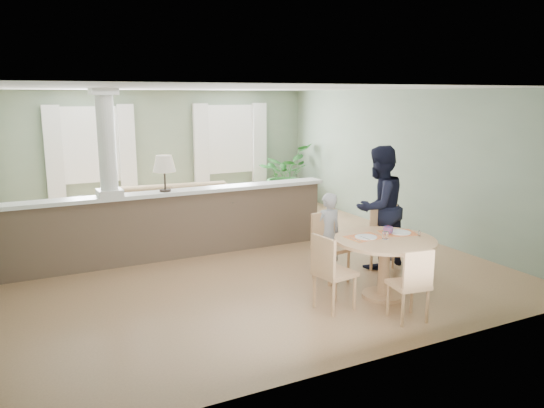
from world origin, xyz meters
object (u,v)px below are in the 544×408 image
chair_near (412,282)px  chair_side (330,269)px  dining_table (385,250)px  chair_far_boy (328,243)px  man_person (379,207)px  sofa (174,210)px  houseplant (285,174)px  chair_far_man (387,236)px  child_person (327,234)px

chair_near → chair_side: size_ratio=0.94×
dining_table → chair_side: chair_side is taller
chair_near → chair_side: bearing=-39.0°
chair_far_boy → man_person: 1.07m
sofa → chair_side: chair_side is taller
houseplant → chair_near: (-1.90, -6.65, -0.23)m
sofa → man_person: bearing=-50.4°
chair_far_man → chair_near: size_ratio=1.12×
sofa → chair_far_boy: 3.72m
chair_near → child_person: 1.84m
chair_far_man → man_person: bearing=90.9°
chair_side → man_person: 1.97m
chair_far_man → man_person: man_person is taller
chair_side → dining_table: bearing=-94.4°
houseplant → man_person: man_person is taller
sofa → dining_table: (1.50, -4.44, 0.19)m
chair_near → child_person: (0.02, 1.83, 0.12)m
dining_table → chair_far_boy: bearing=106.7°
sofa → chair_far_boy: (1.22, -3.52, 0.09)m
chair_side → sofa: bearing=-0.8°
chair_far_man → chair_near: 1.78m
dining_table → chair_near: 0.82m
chair_far_man → houseplant: bearing=89.0°
chair_near → chair_far_man: bearing=-110.9°
sofa → dining_table: 4.69m
houseplant → chair_far_boy: houseplant is taller
child_person → sofa: bearing=-70.3°
houseplant → chair_near: bearing=-105.9°
houseplant → man_person: (-0.98, -4.83, 0.21)m
dining_table → child_person: child_person is taller
chair_far_man → chair_side: chair_far_man is taller
chair_side → houseplant: bearing=-31.9°
chair_near → child_person: child_person is taller
chair_far_man → man_person: size_ratio=0.53×
chair_side → man_person: man_person is taller
chair_near → chair_far_boy: bearing=-79.5°
sofa → dining_table: dining_table is taller
chair_far_boy → child_person: 0.17m
houseplant → dining_table: 6.10m
houseplant → child_person: houseplant is taller
chair_far_boy → child_person: bearing=53.2°
chair_far_man → chair_near: bearing=-109.1°
dining_table → man_person: size_ratio=0.70×
sofa → chair_far_man: size_ratio=3.01×
child_person → man_person: man_person is taller
houseplant → chair_far_man: bearing=-101.3°
houseplant → sofa: bearing=-155.7°
chair_far_man → sofa: bearing=130.8°
chair_far_boy → chair_far_man: bearing=-16.8°
houseplant → child_person: size_ratio=1.17×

